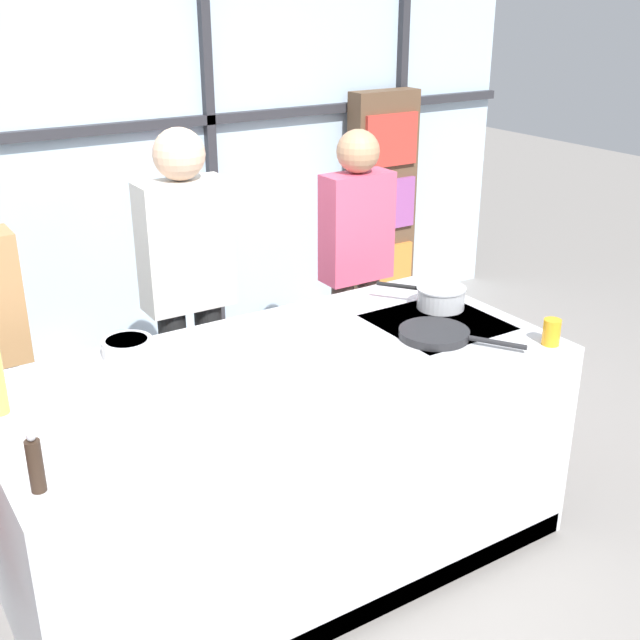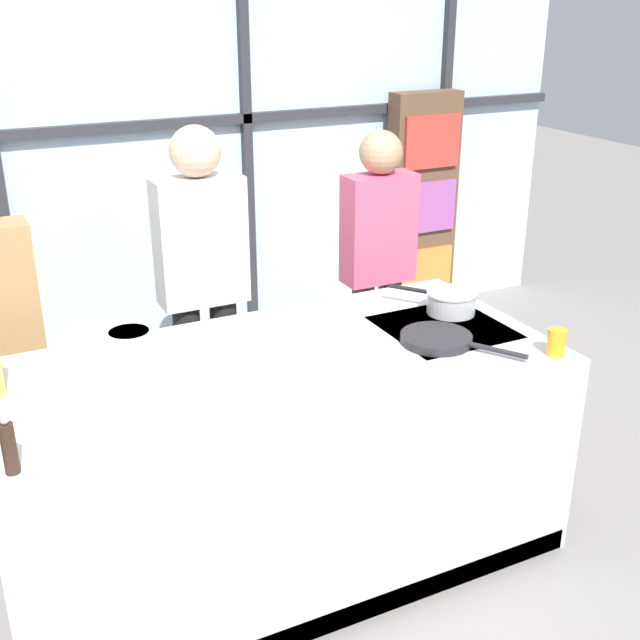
% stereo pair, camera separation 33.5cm
% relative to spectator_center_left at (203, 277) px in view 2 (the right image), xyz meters
% --- Properties ---
extents(ground_plane, '(18.00, 18.00, 0.00)m').
position_rel_spectator_center_left_xyz_m(ground_plane, '(0.00, -0.92, -0.99)').
color(ground_plane, gray).
extents(back_window_wall, '(6.40, 0.10, 2.80)m').
position_rel_spectator_center_left_xyz_m(back_window_wall, '(0.00, 1.35, 0.41)').
color(back_window_wall, silver).
rests_on(back_window_wall, ground_plane).
extents(bookshelf, '(0.52, 0.19, 1.65)m').
position_rel_spectator_center_left_xyz_m(bookshelf, '(2.05, 1.17, -0.16)').
color(bookshelf, brown).
rests_on(bookshelf, ground_plane).
extents(demo_island, '(2.28, 1.09, 0.92)m').
position_rel_spectator_center_left_xyz_m(demo_island, '(0.00, -0.92, -0.53)').
color(demo_island, silver).
rests_on(demo_island, ground_plane).
extents(spectator_center_left, '(0.43, 0.24, 1.73)m').
position_rel_spectator_center_left_xyz_m(spectator_center_left, '(0.00, 0.00, 0.00)').
color(spectator_center_left, black).
rests_on(spectator_center_left, ground_plane).
extents(spectator_center_right, '(0.39, 0.23, 1.64)m').
position_rel_spectator_center_left_xyz_m(spectator_center_right, '(1.00, 0.00, -0.05)').
color(spectator_center_right, '#47382D').
rests_on(spectator_center_right, ground_plane).
extents(frying_pan, '(0.37, 0.49, 0.04)m').
position_rel_spectator_center_left_xyz_m(frying_pan, '(0.68, -1.05, -0.05)').
color(frying_pan, '#232326').
rests_on(frying_pan, demo_island).
extents(saucepan, '(0.31, 0.37, 0.10)m').
position_rel_spectator_center_left_xyz_m(saucepan, '(0.92, -0.79, -0.01)').
color(saucepan, silver).
rests_on(saucepan, demo_island).
extents(white_plate, '(0.25, 0.25, 0.01)m').
position_rel_spectator_center_left_xyz_m(white_plate, '(-0.47, -0.99, -0.06)').
color(white_plate, white).
rests_on(white_plate, demo_island).
extents(mixing_bowl, '(0.21, 0.21, 0.07)m').
position_rel_spectator_center_left_xyz_m(mixing_bowl, '(-0.49, -0.50, -0.03)').
color(mixing_bowl, silver).
rests_on(mixing_bowl, demo_island).
extents(pepper_grinder, '(0.05, 0.05, 0.20)m').
position_rel_spectator_center_left_xyz_m(pepper_grinder, '(-1.05, -1.28, 0.02)').
color(pepper_grinder, '#332319').
rests_on(pepper_grinder, demo_island).
extents(juice_glass_near, '(0.07, 0.07, 0.11)m').
position_rel_spectator_center_left_xyz_m(juice_glass_near, '(1.04, -1.36, -0.01)').
color(juice_glass_near, orange).
rests_on(juice_glass_near, demo_island).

